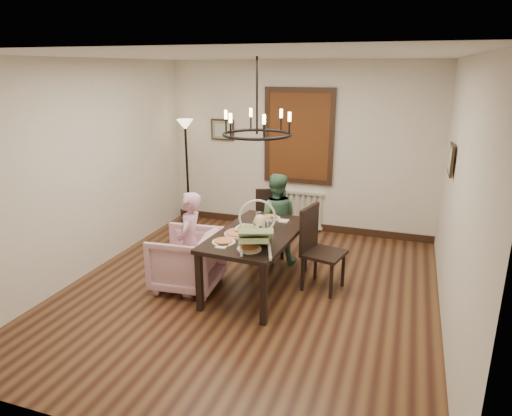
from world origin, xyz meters
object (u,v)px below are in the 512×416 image
Objects in this scene: armchair at (187,260)px; seated_man at (275,226)px; elderly_woman at (190,253)px; floor_lamp at (187,174)px; drinking_glass at (255,226)px; dining_table at (257,239)px; chair_far at (270,224)px; chair_right at (324,249)px; baby_bouncer at (256,233)px.

seated_man reaches higher than armchair.
floor_lamp is at bearing -159.81° from elderly_woman.
drinking_glass is at bearing 112.80° from elderly_woman.
dining_table is at bearing 99.93° from armchair.
dining_table is at bearing 78.60° from seated_man.
seated_man is at bearing 142.96° from elderly_woman.
chair_right is (0.95, -0.82, 0.05)m from chair_far.
floor_lamp is (-1.12, 2.25, 0.53)m from armchair.
dining_table is 2.83× the size of baby_bouncer.
chair_far is at bearing 82.02° from baby_bouncer.
chair_right is at bearing 16.06° from drinking_glass.
seated_man reaches higher than elderly_woman.
baby_bouncer is (-0.62, -0.79, 0.42)m from chair_right.
seated_man is at bearing -30.39° from floor_lamp.
elderly_woman is 1.43m from seated_man.
drinking_glass is at bearing 119.11° from chair_right.
floor_lamp is (-2.76, 1.74, 0.37)m from chair_right.
chair_right is at bearing -32.34° from floor_lamp.
armchair is at bearing -161.77° from drinking_glass.
drinking_glass is at bearing -45.65° from floor_lamp.
baby_bouncer is (1.01, -0.29, 0.58)m from armchair.
chair_right reaches higher than armchair.
chair_far is 1.71m from baby_bouncer.
seated_man is 0.60× the size of floor_lamp.
seated_man is 1.82× the size of baby_bouncer.
chair_right is at bearing 32.33° from baby_bouncer.
floor_lamp is at bearing 134.35° from drinking_glass.
seated_man is at bearing 138.18° from armchair.
baby_bouncer is (0.89, -0.15, 0.42)m from elderly_woman.
chair_far is 1.50m from armchair.
armchair is (-0.85, -0.23, -0.30)m from dining_table.
dining_table is 13.26× the size of drinking_glass.
dining_table is 1.57× the size of elderly_woman.
chair_far is 0.54× the size of floor_lamp.
chair_far reaches higher than drinking_glass.
elderly_woman is (0.12, -0.13, 0.17)m from armchair.
dining_table is 2.83m from floor_lamp.
elderly_woman is at bearing 37.06° from armchair.
baby_bouncer is at bearing -49.97° from floor_lamp.
floor_lamp is (-1.94, 1.98, 0.08)m from drinking_glass.
elderly_woman reaches higher than armchair.
elderly_woman reaches higher than chair_right.
baby_bouncer is at bearing -70.73° from drinking_glass.
elderly_woman is at bearing 150.86° from baby_bouncer.
dining_table is 1.12m from chair_far.
armchair is at bearing 144.75° from baby_bouncer.
drinking_glass is at bearing 76.29° from seated_man.
armchair is (-1.64, -0.50, -0.16)m from chair_right.
baby_bouncer is (0.33, -1.61, 0.46)m from chair_far.
baby_bouncer reaches higher than dining_table.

